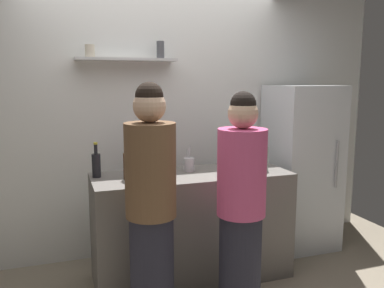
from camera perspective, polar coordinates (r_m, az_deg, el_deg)
The scene contains 11 objects.
back_wall_assembly at distance 3.92m, azimuth -5.58°, elevation 3.38°, with size 4.80×0.32×2.60m.
refrigerator at distance 4.21m, azimuth 15.28°, elevation -3.18°, with size 0.62×0.64×1.64m.
counter at distance 3.49m, azimuth 0.00°, elevation -11.57°, with size 1.65×0.61×0.92m, color #66605B.
baking_pan at distance 3.37m, azimuth -5.61°, elevation -3.75°, with size 0.34×0.24×0.05m, color gray.
utensil_holder at distance 3.43m, azimuth -0.43°, elevation -2.91°, with size 0.09×0.09×0.22m.
wine_bottle_pale_glass at distance 3.50m, azimuth 10.19°, elevation -1.81°, with size 0.08×0.08×0.32m.
wine_bottle_amber_glass at distance 3.19m, azimuth -9.08°, elevation -2.94°, with size 0.08×0.08×0.31m.
wine_bottle_dark_glass at distance 3.30m, azimuth -13.47°, elevation -2.82°, with size 0.07×0.07×0.28m.
water_bottle_plastic at distance 3.54m, azimuth 6.32°, elevation -1.79°, with size 0.08×0.08×0.24m.
person_pink_top at distance 2.85m, azimuth 7.00°, elevation -9.27°, with size 0.34×0.34×1.62m.
person_brown_jacket at distance 2.72m, azimuth -5.84°, elevation -9.32°, with size 0.34×0.34×1.68m.
Camera 1 is at (-0.90, -2.54, 1.69)m, focal length 37.45 mm.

